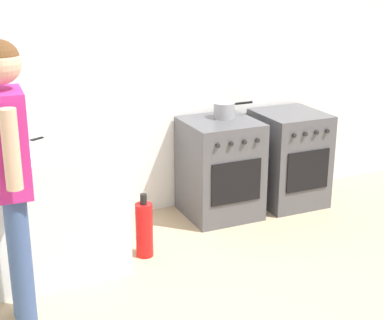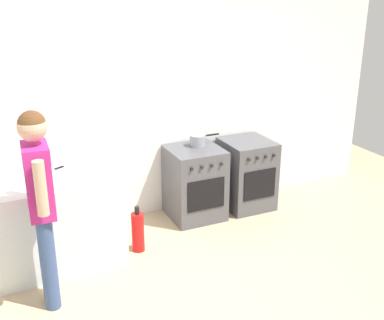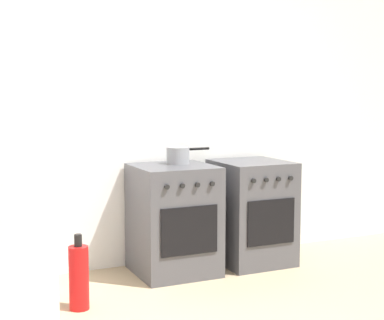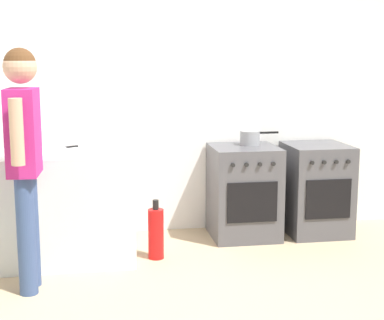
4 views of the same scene
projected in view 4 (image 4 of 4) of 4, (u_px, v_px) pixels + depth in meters
ground_plane at (251, 309)px, 3.93m from camera, size 8.00×8.00×0.00m
back_wall at (200, 95)px, 5.59m from camera, size 6.00×0.10×2.60m
counter_unit at (53, 207)px, 4.80m from camera, size 1.30×0.70×0.90m
oven_left at (244, 192)px, 5.44m from camera, size 0.60×0.62×0.85m
oven_right at (316, 189)px, 5.56m from camera, size 0.56×0.62×0.85m
pot at (250, 138)px, 5.44m from camera, size 0.36×0.18×0.13m
knife_utility at (39, 157)px, 4.49m from camera, size 0.25×0.08×0.01m
knife_paring at (68, 147)px, 4.98m from camera, size 0.20×0.12×0.01m
person at (24, 147)px, 4.08m from camera, size 0.23×0.57×1.72m
fire_extinguisher at (156, 233)px, 4.87m from camera, size 0.13×0.13×0.50m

